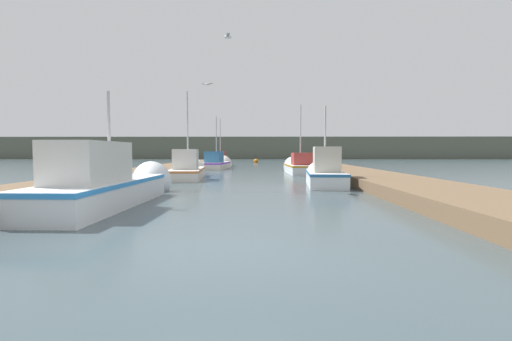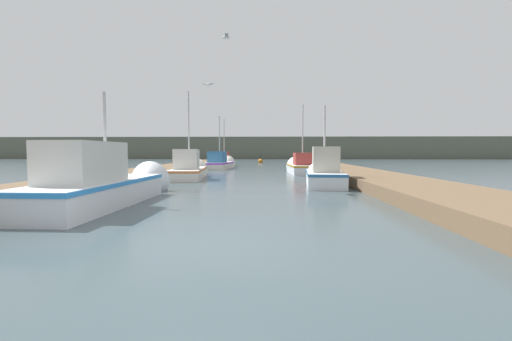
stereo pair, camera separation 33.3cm
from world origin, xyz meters
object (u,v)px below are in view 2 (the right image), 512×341
Objects in this scene: fishing_boat_0 at (108,183)px; fishing_boat_4 at (220,163)px; fishing_boat_2 at (190,170)px; fishing_boat_5 at (225,161)px; mooring_piling_0 at (218,158)px; seagull_1 at (208,85)px; mooring_piling_2 at (318,165)px; fishing_boat_1 at (324,174)px; seagull_lead at (226,37)px; mooring_piling_1 at (322,162)px; channel_buoy at (261,161)px; fishing_boat_3 at (302,167)px.

fishing_boat_0 is 18.78m from fishing_boat_4.
fishing_boat_5 is (-0.04, 14.84, 0.04)m from fishing_boat_2.
seagull_1 is at bearing -83.01° from mooring_piling_0.
mooring_piling_2 is 9.17m from seagull_1.
fishing_boat_2 is (-6.51, 3.90, -0.05)m from fishing_boat_1.
fishing_boat_2 reaches higher than fishing_boat_1.
mooring_piling_1 is at bearing 142.27° from seagull_lead.
channel_buoy reaches higher than mooring_piling_2.
mooring_piling_1 is 1.45× the size of mooring_piling_2.
seagull_1 is (1.29, 8.20, 4.19)m from fishing_boat_0.
fishing_boat_0 is 9.22m from fishing_boat_2.
mooring_piling_0 is at bearing 115.03° from fishing_boat_1.
fishing_boat_5 is at bearing 114.46° from fishing_boat_1.
seagull_lead is (-4.81, -9.51, 5.13)m from mooring_piling_2.
seagull_lead reaches higher than mooring_piling_0.
fishing_boat_0 is at bearing -85.93° from fishing_boat_4.
fishing_boat_4 is 9.29m from mooring_piling_1.
fishing_boat_0 is 15.23m from mooring_piling_1.
mooring_piling_1 is 20.75m from channel_buoy.
fishing_boat_5 reaches higher than fishing_boat_3.
fishing_boat_3 reaches higher than mooring_piling_0.
seagull_lead is (2.64, -5.36, 5.19)m from fishing_boat_2.
fishing_boat_2 is at bearing -163.07° from seagull_lead.
mooring_piling_1 is at bearing 60.42° from fishing_boat_0.
fishing_boat_5 is (-0.34, 5.28, 0.03)m from fishing_boat_4.
mooring_piling_2 is 0.87× the size of channel_buoy.
fishing_boat_1 is at bearing -59.90° from fishing_boat_4.
fishing_boat_4 is at bearing 82.43° from fishing_boat_2.
fishing_boat_2 is 24.37m from channel_buoy.
channel_buoy is 30.02m from seagull_lead.
fishing_boat_2 is at bearing 154.26° from fishing_boat_1.
seagull_lead is (3.67, -22.36, 4.95)m from mooring_piling_0.
fishing_boat_3 is (6.37, 4.03, -0.01)m from fishing_boat_2.
fishing_boat_5 is (0.06, 24.06, -0.08)m from fishing_boat_0.
seagull_1 reaches higher than fishing_boat_1.
channel_buoy is (3.29, 9.32, -0.29)m from fishing_boat_5.
fishing_boat_0 is at bearing -119.45° from mooring_piling_2.
seagull_lead is at bearing -118.46° from mooring_piling_1.
seagull_lead is at bearing -116.81° from mooring_piling_2.
fishing_boat_3 is 5.47× the size of mooring_piling_2.
fishing_boat_0 is 11.10× the size of seagull_lead.
fishing_boat_1 is (6.62, 5.32, -0.07)m from fishing_boat_0.
fishing_boat_0 is 6.45× the size of mooring_piling_2.
fishing_boat_5 reaches higher than fishing_boat_1.
mooring_piling_0 is 15.73m from mooring_piling_1.
mooring_piling_2 is (-0.20, 0.27, -0.21)m from mooring_piling_1.
fishing_boat_2 is at bearing -97.66° from channel_buoy.
seagull_lead is 4.66m from seagull_1.
seagull_1 is (-6.47, -4.90, 4.03)m from mooring_piling_1.
mooring_piling_0 is (-0.92, 26.22, 0.12)m from fishing_boat_0.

